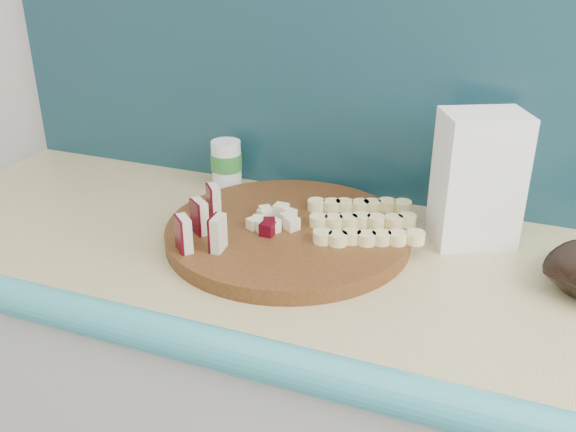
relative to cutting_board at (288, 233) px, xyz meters
The scene contains 8 objects.
backsplash 0.49m from the cutting_board, 35.43° to the left, with size 2.20×0.02×0.50m, color teal.
cutting_board is the anchor object (origin of this frame).
apple_wedges 0.16m from the cutting_board, 143.14° to the right, with size 0.10×0.18×0.06m.
apple_chunks 0.04m from the cutting_board, 158.46° to the right, with size 0.07×0.07×0.02m.
banana_slices 0.14m from the cutting_board, 22.06° to the left, with size 0.23×0.22×0.02m.
flour_bag 0.35m from the cutting_board, 21.07° to the left, with size 0.14×0.10×0.24m, color white.
canister 0.28m from the cutting_board, 140.13° to the left, with size 0.07×0.07×0.11m.
banana_peel 0.13m from the cutting_board, 151.86° to the left, with size 0.19×0.16×0.01m.
Camera 1 is at (0.13, 0.57, 1.45)m, focal length 40.00 mm.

